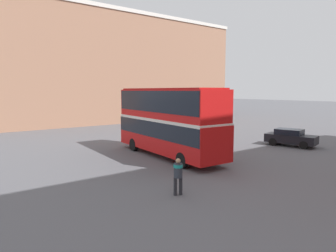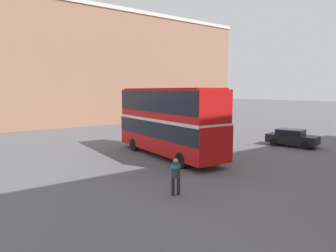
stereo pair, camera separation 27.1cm
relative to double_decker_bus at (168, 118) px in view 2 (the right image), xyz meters
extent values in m
plane|color=#5B5B60|center=(-0.15, 0.48, -2.75)|extent=(240.00, 240.00, 0.00)
cube|color=#9E7056|center=(-25.62, 9.27, 4.94)|extent=(10.14, 38.27, 15.38)
cube|color=silver|center=(-25.62, 9.27, 12.88)|extent=(10.44, 38.57, 0.50)
cube|color=red|center=(0.00, 0.00, -1.23)|extent=(10.27, 3.12, 2.20)
cube|color=red|center=(0.00, 0.00, 0.92)|extent=(10.12, 3.04, 2.10)
cube|color=black|center=(0.00, 0.00, -0.73)|extent=(10.17, 3.15, 1.08)
cube|color=black|center=(0.00, 0.00, 1.18)|extent=(9.97, 3.06, 1.43)
cube|color=silver|center=(0.00, 0.00, -0.10)|extent=(10.17, 3.14, 0.20)
cube|color=#A91111|center=(0.00, 0.00, 2.02)|extent=(9.65, 2.83, 0.10)
cylinder|color=black|center=(3.30, 0.96, -2.26)|extent=(0.99, 0.35, 0.98)
cylinder|color=black|center=(3.18, -1.32, -2.26)|extent=(0.99, 0.35, 0.98)
cylinder|color=black|center=(-2.98, 1.31, -2.26)|extent=(0.99, 0.35, 0.98)
cylinder|color=black|center=(-3.10, -0.97, -2.26)|extent=(0.99, 0.35, 0.98)
cylinder|color=#232328|center=(6.60, -4.58, -2.34)|extent=(0.15, 0.15, 0.81)
cylinder|color=#232328|center=(6.70, -4.35, -2.34)|extent=(0.15, 0.15, 0.81)
cylinder|color=#2D333D|center=(6.65, -4.47, -1.62)|extent=(0.51, 0.51, 0.64)
cylinder|color=teal|center=(6.65, -4.47, -1.41)|extent=(0.54, 0.54, 0.14)
sphere|color=tan|center=(6.65, -4.47, -1.18)|extent=(0.22, 0.22, 0.22)
cube|color=black|center=(3.11, 10.64, -2.12)|extent=(4.29, 2.62, 0.69)
cube|color=black|center=(2.95, 10.61, -1.55)|extent=(2.38, 1.99, 0.47)
cylinder|color=black|center=(4.13, 11.69, -2.42)|extent=(0.69, 0.37, 0.66)
cylinder|color=black|center=(4.50, 10.19, -2.42)|extent=(0.69, 0.37, 0.66)
cylinder|color=black|center=(1.72, 11.10, -2.42)|extent=(0.69, 0.37, 0.66)
cylinder|color=black|center=(2.09, 9.60, -2.42)|extent=(0.69, 0.37, 0.66)
camera|label=1|loc=(16.71, -12.63, 1.91)|focal=32.00mm
camera|label=2|loc=(16.88, -12.42, 1.91)|focal=32.00mm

